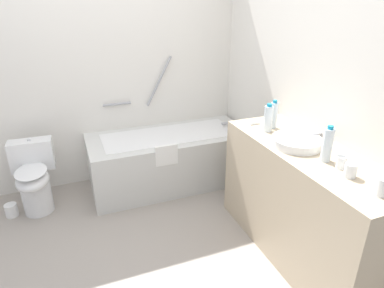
{
  "coord_description": "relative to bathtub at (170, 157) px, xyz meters",
  "views": [
    {
      "loc": [
        -0.22,
        -2.05,
        1.86
      ],
      "look_at": [
        0.64,
        0.15,
        0.83
      ],
      "focal_mm": 30.92,
      "sensor_mm": 36.0,
      "label": 1
    }
  ],
  "objects": [
    {
      "name": "ground_plane",
      "position": [
        -0.73,
        -1.03,
        -0.3
      ],
      "size": [
        4.19,
        4.19,
        0.0
      ],
      "primitive_type": "plane",
      "color": "#9E9389"
    },
    {
      "name": "wall_back_tiled",
      "position": [
        -0.73,
        0.42,
        0.87
      ],
      "size": [
        3.59,
        0.1,
        2.34
      ],
      "primitive_type": "cube",
      "color": "silver",
      "rests_on": "ground_plane"
    },
    {
      "name": "wall_right_mirror",
      "position": [
        0.92,
        -1.03,
        0.87
      ],
      "size": [
        0.1,
        3.19,
        2.34
      ],
      "primitive_type": "cube",
      "color": "silver",
      "rests_on": "ground_plane"
    },
    {
      "name": "bathtub",
      "position": [
        0.0,
        0.0,
        0.0
      ],
      "size": [
        1.68,
        0.74,
        1.32
      ],
      "color": "silver",
      "rests_on": "ground_plane"
    },
    {
      "name": "toilet",
      "position": [
        -1.34,
        -0.03,
        0.03
      ],
      "size": [
        0.39,
        0.53,
        0.67
      ],
      "rotation": [
        0.0,
        0.0,
        -1.61
      ],
      "color": "white",
      "rests_on": "ground_plane"
    },
    {
      "name": "vanity_counter",
      "position": [
        0.6,
        -1.42,
        0.14
      ],
      "size": [
        0.53,
        1.51,
        0.89
      ],
      "primitive_type": "cube",
      "color": "tan",
      "rests_on": "ground_plane"
    },
    {
      "name": "sink_basin",
      "position": [
        0.55,
        -1.31,
        0.62
      ],
      "size": [
        0.36,
        0.36,
        0.06
      ],
      "primitive_type": "cylinder",
      "color": "white",
      "rests_on": "vanity_counter"
    },
    {
      "name": "sink_faucet",
      "position": [
        0.76,
        -1.31,
        0.62
      ],
      "size": [
        0.1,
        0.15,
        0.07
      ],
      "color": "#AEAEB4",
      "rests_on": "vanity_counter"
    },
    {
      "name": "water_bottle_0",
      "position": [
        0.6,
        -0.94,
        0.7
      ],
      "size": [
        0.06,
        0.06,
        0.24
      ],
      "color": "silver",
      "rests_on": "vanity_counter"
    },
    {
      "name": "water_bottle_1",
      "position": [
        0.52,
        -0.98,
        0.69
      ],
      "size": [
        0.07,
        0.07,
        0.23
      ],
      "color": "silver",
      "rests_on": "vanity_counter"
    },
    {
      "name": "water_bottle_2",
      "position": [
        0.57,
        -1.58,
        0.7
      ],
      "size": [
        0.07,
        0.07,
        0.25
      ],
      "color": "silver",
      "rests_on": "vanity_counter"
    },
    {
      "name": "drinking_glass_0",
      "position": [
        0.56,
        -2.03,
        0.64
      ],
      "size": [
        0.07,
        0.07,
        0.1
      ],
      "primitive_type": "cylinder",
      "color": "white",
      "rests_on": "vanity_counter"
    },
    {
      "name": "drinking_glass_1",
      "position": [
        0.59,
        -1.7,
        0.63
      ],
      "size": [
        0.06,
        0.06,
        0.08
      ],
      "primitive_type": "cylinder",
      "color": "white",
      "rests_on": "vanity_counter"
    },
    {
      "name": "drinking_glass_2",
      "position": [
        0.56,
        -1.81,
        0.63
      ],
      "size": [
        0.07,
        0.07,
        0.08
      ],
      "primitive_type": "cylinder",
      "color": "white",
      "rests_on": "vanity_counter"
    },
    {
      "name": "soap_dish",
      "position": [
        0.51,
        -0.79,
        0.6
      ],
      "size": [
        0.09,
        0.06,
        0.02
      ],
      "primitive_type": "cube",
      "color": "white",
      "rests_on": "vanity_counter"
    },
    {
      "name": "toilet_paper_roll",
      "position": [
        -1.58,
        -0.06,
        -0.24
      ],
      "size": [
        0.11,
        0.11,
        0.12
      ],
      "primitive_type": "cylinder",
      "color": "white",
      "rests_on": "ground_plane"
    }
  ]
}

